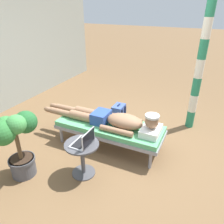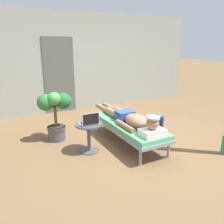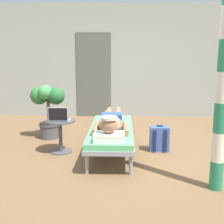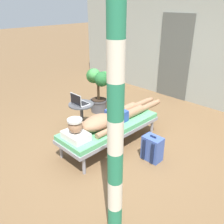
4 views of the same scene
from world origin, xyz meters
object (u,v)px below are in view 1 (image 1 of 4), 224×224
Objects in this scene: lounge_chair at (110,128)px; backpack at (118,114)px; porch_post at (199,69)px; person_reclining at (112,119)px; side_table at (82,154)px; potted_plant at (16,138)px; laptop at (84,141)px.

backpack reaches higher than lounge_chair.
porch_post is (0.50, -1.35, 0.99)m from backpack.
person_reclining is 1.83m from porch_post.
person_reclining reaches higher than backpack.
potted_plant is (-0.38, 0.79, 0.27)m from side_table.
lounge_chair is 1.84× the size of potted_plant.
laptop is 0.92m from potted_plant.
backpack is 0.43× the size of potted_plant.
person_reclining is at bearing -5.33° from side_table.
side_table is 2.54m from porch_post.
porch_post is at bearing -30.28° from side_table.
side_table is 0.22× the size of porch_post.
backpack is at bearing 12.56° from lounge_chair.
potted_plant is (-1.19, 0.82, 0.28)m from lounge_chair.
potted_plant is (-1.96, 0.65, 0.43)m from backpack.
laptop reaches higher than person_reclining.
lounge_chair is 0.84m from laptop.
backpack is (1.58, 0.19, -0.39)m from laptop.
person_reclining is at bearing -35.89° from potted_plant.
laptop is 0.73× the size of backpack.
backpack is (1.58, 0.14, -0.16)m from side_table.
laptop reaches higher than lounge_chair.
person_reclining is 0.86m from backpack.
porch_post reaches higher than laptop.
side_table is at bearing 90.00° from laptop.
person_reclining is 1.48m from potted_plant.
lounge_chair is at bearing -2.37° from side_table.
side_table is at bearing -64.07° from potted_plant.
person_reclining reaches higher than side_table.
porch_post is at bearing -69.77° from backpack.
side_table is at bearing 149.72° from porch_post.
porch_post is at bearing -39.12° from potted_plant.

